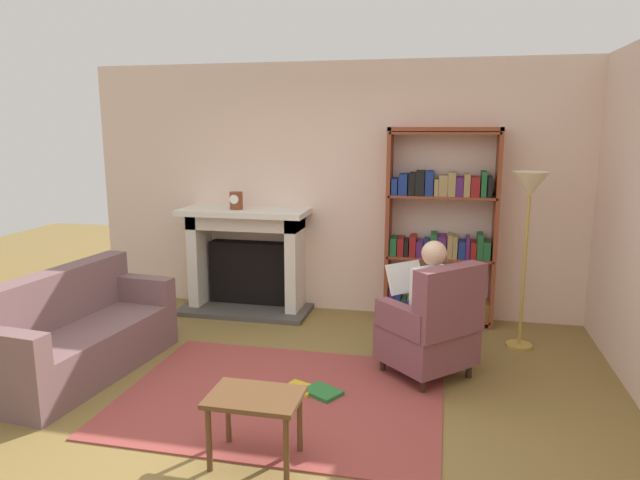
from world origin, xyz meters
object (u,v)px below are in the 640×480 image
Objects in this scene: armchair_reading at (433,328)px; seated_reader at (423,301)px; fireplace at (247,257)px; side_table at (255,405)px; bookshelf at (441,233)px; floor_lamp at (529,200)px; sofa_floral at (77,336)px; mantel_clock at (236,201)px.

seated_reader is (-0.08, 0.08, 0.20)m from armchair_reading.
side_table is at bearing -69.55° from fireplace.
bookshelf is at bearing 0.96° from fireplace.
seated_reader is at bearing -138.39° from floor_lamp.
sofa_floral is 1.08× the size of floor_lamp.
mantel_clock reaches higher than side_table.
fireplace is 2.12m from bookshelf.
mantel_clock reaches higher than sofa_floral.
bookshelf is (2.09, 0.04, 0.35)m from fireplace.
seated_reader is 2.04× the size of side_table.
bookshelf is 1.77× the size of seated_reader.
bookshelf is at bearing 70.28° from side_table.
armchair_reading is 0.23m from seated_reader.
armchair_reading is (2.07, -1.39, -0.18)m from fireplace.
floor_lamp is at bearing -8.59° from mantel_clock.
armchair_reading is at bearing -132.57° from floor_lamp.
fireplace reaches higher than seated_reader.
sofa_floral is at bearing -112.58° from fireplace.
bookshelf reaches higher than seated_reader.
fireplace is at bearing -79.02° from seated_reader.
seated_reader is at bearing -33.43° from fireplace.
fireplace is 0.71× the size of bookshelf.
side_table is 0.34× the size of floor_lamp.
mantel_clock is 0.33× the size of side_table.
armchair_reading reaches higher than side_table.
fireplace reaches higher than armchair_reading.
mantel_clock is 2.19m from bookshelf.
floor_lamp reaches higher than seated_reader.
sofa_floral is (-0.80, -1.93, -0.28)m from fireplace.
bookshelf is 2.08× the size of armchair_reading.
fireplace is 2.56× the size of side_table.
seated_reader is 0.65× the size of sofa_floral.
seated_reader reaches higher than sofa_floral.
fireplace is 1.26× the size of seated_reader.
armchair_reading is 1.77m from side_table.
seated_reader reaches higher than side_table.
mantel_clock is (-0.07, -0.10, 0.64)m from fireplace.
sofa_floral is 2.08m from side_table.
fireplace is 2.38m from seated_reader.
bookshelf is at bearing -50.19° from sofa_floral.
bookshelf reaches higher than sofa_floral.
floor_lamp is at bearing -178.16° from armchair_reading.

